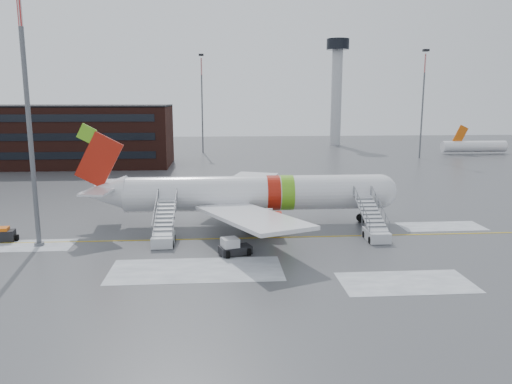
{
  "coord_description": "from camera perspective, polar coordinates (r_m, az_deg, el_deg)",
  "views": [
    {
      "loc": [
        -4.05,
        -48.9,
        13.85
      ],
      "look_at": [
        -0.18,
        2.55,
        4.0
      ],
      "focal_mm": 35.0,
      "sensor_mm": 36.0,
      "label": 1
    }
  ],
  "objects": [
    {
      "name": "airstair_fwd",
      "position": [
        50.98,
        13.36,
        -4.02
      ],
      "size": [
        2.05,
        7.7,
        3.48
      ],
      "color": "silver",
      "rests_on": "ground"
    },
    {
      "name": "ground",
      "position": [
        50.98,
        0.42,
        -4.96
      ],
      "size": [
        260.0,
        260.0,
        0.0
      ],
      "primitive_type": "plane",
      "color": "#494C4F",
      "rests_on": "ground"
    },
    {
      "name": "light_mast_far_ne",
      "position": [
        120.08,
        18.55,
        10.25
      ],
      "size": [
        1.2,
        1.2,
        24.25
      ],
      "color": "#595B60",
      "rests_on": "ground"
    },
    {
      "name": "light_mast_near",
      "position": [
        49.93,
        -24.64,
        8.89
      ],
      "size": [
        1.2,
        1.2,
        25.15
      ],
      "color": "#595B60",
      "rests_on": "ground"
    },
    {
      "name": "control_tower",
      "position": [
        147.95,
        9.23,
        12.57
      ],
      "size": [
        6.4,
        6.4,
        30.0
      ],
      "color": "#B2B5BA",
      "rests_on": "ground"
    },
    {
      "name": "baggage_tractor",
      "position": [
        54.55,
        -26.92,
        -4.45
      ],
      "size": [
        2.79,
        1.5,
        1.41
      ],
      "color": "black",
      "rests_on": "ground"
    },
    {
      "name": "distant_aircraft",
      "position": [
        131.78,
        26.11,
        3.67
      ],
      "size": [
        35.0,
        18.0,
        8.0
      ],
      "primitive_type": null,
      "color": "#D8590C",
      "rests_on": "ground"
    },
    {
      "name": "airliner",
      "position": [
        54.54,
        -1.15,
        -0.22
      ],
      "size": [
        35.03,
        32.97,
        11.18
      ],
      "color": "white",
      "rests_on": "ground"
    },
    {
      "name": "airstair_aft",
      "position": [
        48.92,
        -10.46,
        -4.53
      ],
      "size": [
        2.05,
        7.7,
        3.48
      ],
      "color": "silver",
      "rests_on": "ground"
    },
    {
      "name": "terminal_building",
      "position": [
        111.92,
        -25.9,
        5.81
      ],
      "size": [
        62.0,
        16.11,
        12.3
      ],
      "color": "#3F1E16",
      "rests_on": "ground"
    },
    {
      "name": "pushback_tug",
      "position": [
        44.62,
        -2.6,
        -6.34
      ],
      "size": [
        3.11,
        2.71,
        1.59
      ],
      "color": "black",
      "rests_on": "ground"
    },
    {
      "name": "light_mast_far_n",
      "position": [
        126.96,
        -6.2,
        10.74
      ],
      "size": [
        1.2,
        1.2,
        24.25
      ],
      "color": "#595B60",
      "rests_on": "ground"
    }
  ]
}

